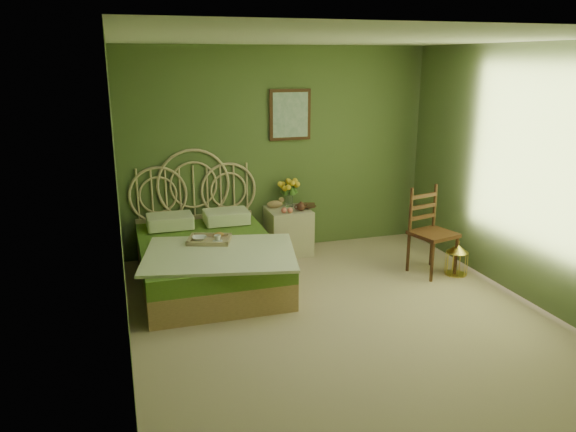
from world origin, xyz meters
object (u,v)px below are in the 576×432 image
object	(u,v)px
chair	(430,225)
birdcage	(457,260)
nightstand	(288,226)
bed	(208,257)

from	to	relation	value
chair	birdcage	bearing A→B (deg)	-54.74
nightstand	chair	size ratio (longest dim) A/B	1.00
bed	chair	world-z (taller)	bed
chair	birdcage	world-z (taller)	chair
birdcage	chair	bearing A→B (deg)	139.73
nightstand	birdcage	size ratio (longest dim) A/B	2.73
bed	chair	distance (m)	2.59
chair	bed	bearing A→B (deg)	156.38
bed	chair	xyz separation A→B (m)	(2.55, -0.41, 0.26)
bed	nightstand	bearing A→B (deg)	31.17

